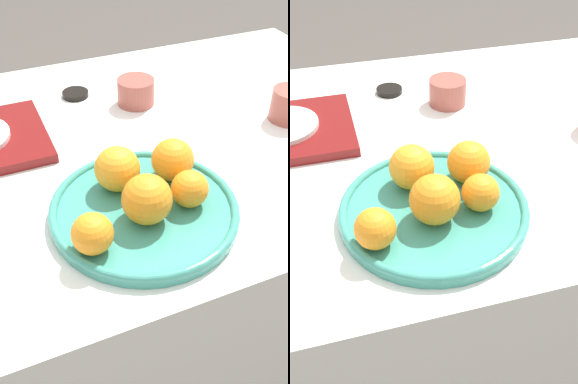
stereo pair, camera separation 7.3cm
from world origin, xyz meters
TOP-DOWN VIEW (x-y plane):
  - ground_plane at (0.00, 0.00)m, footprint 12.00×12.00m
  - table at (0.00, 0.00)m, footprint 1.30×0.85m
  - fruit_platter at (-0.08, -0.23)m, footprint 0.32×0.32m
  - orange_0 at (-0.10, -0.16)m, footprint 0.08×0.08m
  - orange_1 at (-0.19, -0.29)m, footprint 0.06×0.06m
  - orange_2 at (-0.09, -0.25)m, footprint 0.08×0.08m
  - orange_3 at (-0.00, -0.17)m, footprint 0.08×0.08m
  - orange_4 at (-0.01, -0.25)m, footprint 0.06×0.06m
  - cup_1 at (0.05, 0.14)m, footprint 0.09×0.09m
  - soy_dish at (-0.07, 0.23)m, footprint 0.06×0.06m

SIDE VIEW (x-z plane):
  - ground_plane at x=0.00m, z-range 0.00..0.00m
  - table at x=0.00m, z-range 0.00..0.74m
  - soy_dish at x=-0.07m, z-range 0.74..0.75m
  - fruit_platter at x=-0.08m, z-range 0.74..0.76m
  - cup_1 at x=0.05m, z-range 0.74..0.80m
  - orange_4 at x=-0.01m, z-range 0.75..0.82m
  - orange_1 at x=-0.19m, z-range 0.75..0.82m
  - orange_3 at x=0.00m, z-range 0.75..0.83m
  - orange_0 at x=-0.10m, z-range 0.75..0.83m
  - orange_2 at x=-0.09m, z-range 0.75..0.83m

